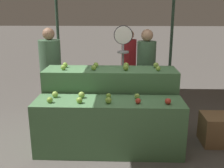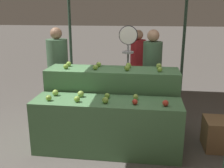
{
  "view_description": "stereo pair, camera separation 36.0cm",
  "coord_description": "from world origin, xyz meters",
  "views": [
    {
      "loc": [
        0.16,
        -3.35,
        1.95
      ],
      "look_at": [
        0.03,
        0.3,
        0.91
      ],
      "focal_mm": 42.0,
      "sensor_mm": 36.0,
      "label": 1
    },
    {
      "loc": [
        0.51,
        -3.32,
        1.95
      ],
      "look_at": [
        0.03,
        0.3,
        0.91
      ],
      "focal_mm": 42.0,
      "sensor_mm": 36.0,
      "label": 2
    }
  ],
  "objects": [
    {
      "name": "wooden_crate_side",
      "position": [
        1.6,
        0.29,
        0.22
      ],
      "size": [
        0.44,
        0.44,
        0.44
      ],
      "primitive_type": "cube",
      "color": "olive",
      "rests_on": "ground_plane"
    },
    {
      "name": "apple_front_6",
      "position": [
        -0.39,
        0.1,
        0.81
      ],
      "size": [
        0.09,
        0.09,
        0.09
      ],
      "primitive_type": "sphere",
      "color": "#8EB247",
      "rests_on": "display_counter_front"
    },
    {
      "name": "apple_back_3",
      "position": [
        0.72,
        0.49,
        1.1
      ],
      "size": [
        0.07,
        0.07,
        0.07
      ],
      "primitive_type": "sphere",
      "color": "#84AD3D",
      "rests_on": "display_counter_back"
    },
    {
      "name": "apple_back_1",
      "position": [
        -0.25,
        0.5,
        1.11
      ],
      "size": [
        0.08,
        0.08,
        0.08
      ],
      "primitive_type": "sphere",
      "color": "#7AA338",
      "rests_on": "display_counter_back"
    },
    {
      "name": "display_counter_front",
      "position": [
        0.0,
        0.0,
        0.38
      ],
      "size": [
        2.04,
        0.55,
        0.76
      ],
      "primitive_type": "cube",
      "color": "#4C7A4C",
      "rests_on": "ground_plane"
    },
    {
      "name": "apple_front_0",
      "position": [
        -0.78,
        -0.11,
        0.8
      ],
      "size": [
        0.08,
        0.08,
        0.08
      ],
      "primitive_type": "sphere",
      "color": "#7AA338",
      "rests_on": "display_counter_front"
    },
    {
      "name": "person_vendor_at_scale",
      "position": [
        0.62,
        1.36,
        0.94
      ],
      "size": [
        0.37,
        0.37,
        1.62
      ],
      "rotation": [
        0.0,
        0.0,
        3.03
      ],
      "color": "#2D2D38",
      "rests_on": "ground_plane"
    },
    {
      "name": "apple_front_4",
      "position": [
        0.78,
        -0.11,
        0.8
      ],
      "size": [
        0.08,
        0.08,
        0.08
      ],
      "primitive_type": "sphere",
      "color": "red",
      "rests_on": "display_counter_front"
    },
    {
      "name": "display_counter_back",
      "position": [
        0.0,
        0.6,
        0.53
      ],
      "size": [
        2.04,
        0.55,
        1.07
      ],
      "primitive_type": "cube",
      "color": "#4C7A4C",
      "rests_on": "ground_plane"
    },
    {
      "name": "apple_front_3",
      "position": [
        0.39,
        -0.11,
        0.8
      ],
      "size": [
        0.07,
        0.07,
        0.07
      ],
      "primitive_type": "sphere",
      "color": "red",
      "rests_on": "display_counter_front"
    },
    {
      "name": "apple_front_5",
      "position": [
        -0.76,
        0.11,
        0.8
      ],
      "size": [
        0.09,
        0.09,
        0.09
      ],
      "primitive_type": "sphere",
      "color": "#8EB247",
      "rests_on": "display_counter_front"
    },
    {
      "name": "apple_front_8",
      "position": [
        0.39,
        0.1,
        0.8
      ],
      "size": [
        0.07,
        0.07,
        0.07
      ],
      "primitive_type": "sphere",
      "color": "#8EB247",
      "rests_on": "display_counter_front"
    },
    {
      "name": "apple_back_2",
      "position": [
        0.24,
        0.5,
        1.11
      ],
      "size": [
        0.09,
        0.09,
        0.09
      ],
      "primitive_type": "sphere",
      "color": "#7AA338",
      "rests_on": "display_counter_back"
    },
    {
      "name": "apple_back_5",
      "position": [
        -0.24,
        0.72,
        1.11
      ],
      "size": [
        0.08,
        0.08,
        0.08
      ],
      "primitive_type": "sphere",
      "color": "#84AD3D",
      "rests_on": "display_counter_back"
    },
    {
      "name": "apple_front_1",
      "position": [
        -0.38,
        -0.11,
        0.8
      ],
      "size": [
        0.08,
        0.08,
        0.08
      ],
      "primitive_type": "sphere",
      "color": "#7AA338",
      "rests_on": "display_counter_front"
    },
    {
      "name": "apple_back_7",
      "position": [
        0.71,
        0.71,
        1.11
      ],
      "size": [
        0.09,
        0.09,
        0.09
      ],
      "primitive_type": "sphere",
      "color": "#8EB247",
      "rests_on": "display_counter_back"
    },
    {
      "name": "produce_scale",
      "position": [
        0.2,
        1.18,
        1.25
      ],
      "size": [
        0.32,
        0.2,
        1.69
      ],
      "color": "#99999E",
      "rests_on": "ground_plane"
    },
    {
      "name": "person_customer_left",
      "position": [
        0.33,
        2.23,
        0.9
      ],
      "size": [
        0.4,
        0.4,
        1.55
      ],
      "rotation": [
        0.0,
        0.0,
        2.81
      ],
      "color": "#2D2D38",
      "rests_on": "ground_plane"
    },
    {
      "name": "apple_back_6",
      "position": [
        0.24,
        0.7,
        1.11
      ],
      "size": [
        0.08,
        0.08,
        0.08
      ],
      "primitive_type": "sphere",
      "color": "#84AD3D",
      "rests_on": "display_counter_back"
    },
    {
      "name": "ground_plane",
      "position": [
        0.0,
        0.0,
        0.0
      ],
      "size": [
        60.0,
        60.0,
        0.0
      ],
      "primitive_type": "plane",
      "color": "#59544F"
    },
    {
      "name": "apple_back_0",
      "position": [
        -0.71,
        0.5,
        1.11
      ],
      "size": [
        0.08,
        0.08,
        0.08
      ],
      "primitive_type": "sphere",
      "color": "#7AA338",
      "rests_on": "display_counter_back"
    },
    {
      "name": "apple_front_7",
      "position": [
        -0.01,
        0.1,
        0.8
      ],
      "size": [
        0.07,
        0.07,
        0.07
      ],
      "primitive_type": "sphere",
      "color": "#7AA338",
      "rests_on": "display_counter_front"
    },
    {
      "name": "person_customer_right",
      "position": [
        -1.14,
        1.35,
        0.94
      ],
      "size": [
        0.49,
        0.49,
        1.64
      ],
      "rotation": [
        0.0,
        0.0,
        2.84
      ],
      "color": "#2D2D38",
      "rests_on": "ground_plane"
    },
    {
      "name": "apple_front_2",
      "position": [
        -0.0,
        -0.11,
        0.8
      ],
      "size": [
        0.09,
        0.09,
        0.09
      ],
      "primitive_type": "sphere",
      "color": "#84AD3D",
      "rests_on": "display_counter_front"
    },
    {
      "name": "apple_back_4",
      "position": [
        -0.72,
        0.7,
        1.11
      ],
      "size": [
        0.08,
        0.08,
        0.08
      ],
      "primitive_type": "sphere",
      "color": "#84AD3D",
      "rests_on": "display_counter_back"
    }
  ]
}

